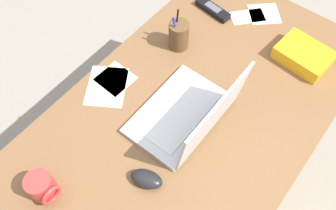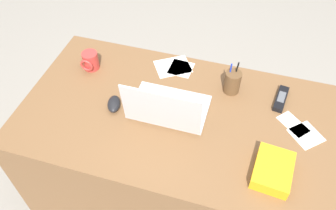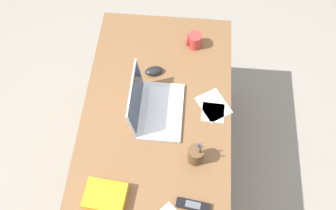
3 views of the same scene
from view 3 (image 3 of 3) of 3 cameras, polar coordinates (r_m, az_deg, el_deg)
The scene contains 10 objects.
ground_plane at distance 2.63m, azimuth -1.41°, elevation -9.40°, with size 6.00×6.00×0.00m, color gray.
desk at distance 2.28m, azimuth -1.61°, elevation -6.22°, with size 1.41×0.79×0.75m, color brown.
laptop at distance 1.91m, azimuth -2.32°, elevation -0.31°, with size 0.34×0.26×0.24m.
computer_mouse at distance 2.06m, azimuth -2.21°, elevation 5.31°, with size 0.06×0.10×0.04m, color black.
coffee_mug_white at distance 2.16m, azimuth 4.08°, elevation 9.94°, with size 0.08×0.09×0.09m.
cordless_phone at distance 1.76m, azimuth 3.87°, elevation -15.26°, with size 0.06×0.16×0.03m.
pen_holder at distance 1.79m, azimuth 4.33°, elevation -7.69°, with size 0.08×0.08×0.17m.
snack_bag at distance 1.78m, azimuth -9.66°, elevation -13.74°, with size 0.14×0.19×0.05m, color #F2AD19.
paper_note_left at distance 1.98m, azimuth 7.06°, elevation -0.03°, with size 0.17×0.14×0.00m, color white.
paper_note_front at distance 1.96m, azimuth 6.99°, elevation -1.14°, with size 0.11×0.12×0.00m, color white.
Camera 3 is at (-0.87, -0.14, 2.47)m, focal length 39.34 mm.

